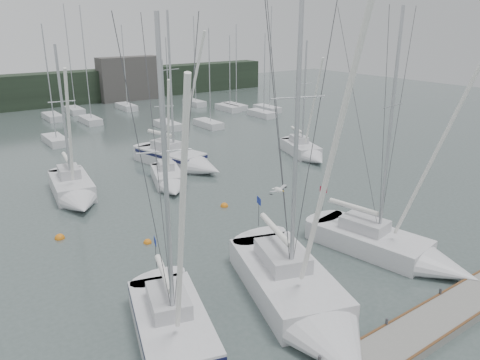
% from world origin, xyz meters
% --- Properties ---
extents(ground, '(160.00, 160.00, 0.00)m').
position_xyz_m(ground, '(0.00, 0.00, 0.00)').
color(ground, '#445350').
rests_on(ground, ground).
extents(dock, '(24.00, 2.00, 0.40)m').
position_xyz_m(dock, '(0.00, -5.00, 0.20)').
color(dock, slate).
rests_on(dock, ground).
extents(far_treeline, '(90.00, 4.00, 5.00)m').
position_xyz_m(far_treeline, '(0.00, 62.00, 2.50)').
color(far_treeline, black).
rests_on(far_treeline, ground).
extents(far_building_right, '(10.00, 3.00, 7.00)m').
position_xyz_m(far_building_right, '(18.00, 60.00, 3.50)').
color(far_building_right, '#45423F').
rests_on(far_building_right, ground).
extents(mast_forest, '(60.13, 25.95, 14.81)m').
position_xyz_m(mast_forest, '(1.58, 42.38, 0.49)').
color(mast_forest, silver).
rests_on(mast_forest, ground).
extents(sailboat_near_left, '(5.26, 9.43, 13.97)m').
position_xyz_m(sailboat_near_left, '(-6.06, -0.62, 0.58)').
color(sailboat_near_left, silver).
rests_on(sailboat_near_left, ground).
extents(sailboat_near_center, '(6.76, 11.46, 16.46)m').
position_xyz_m(sailboat_near_center, '(-0.13, -1.41, 0.61)').
color(sailboat_near_center, silver).
rests_on(sailboat_near_center, ground).
extents(sailboat_near_right, '(4.52, 9.80, 14.40)m').
position_xyz_m(sailboat_near_right, '(7.91, -0.59, 0.54)').
color(sailboat_near_right, silver).
rests_on(sailboat_near_right, ground).
extents(sailboat_mid_b, '(3.78, 8.37, 11.98)m').
position_xyz_m(sailboat_mid_b, '(-3.90, 19.30, 0.60)').
color(sailboat_mid_b, silver).
rests_on(sailboat_mid_b, ground).
extents(sailboat_mid_c, '(4.08, 6.68, 10.57)m').
position_xyz_m(sailboat_mid_c, '(3.12, 17.81, 0.52)').
color(sailboat_mid_c, silver).
rests_on(sailboat_mid_c, ground).
extents(sailboat_mid_d, '(5.07, 9.97, 14.43)m').
position_xyz_m(sailboat_mid_d, '(6.59, 21.73, 0.67)').
color(sailboat_mid_d, silver).
rests_on(sailboat_mid_d, ground).
extents(sailboat_mid_e, '(4.45, 7.65, 11.64)m').
position_xyz_m(sailboat_mid_e, '(17.88, 17.61, 0.53)').
color(sailboat_mid_e, silver).
rests_on(sailboat_mid_e, ground).
extents(buoy_a, '(0.50, 0.50, 0.50)m').
position_xyz_m(buoy_a, '(-2.60, 9.77, 0.00)').
color(buoy_a, orange).
rests_on(buoy_a, ground).
extents(buoy_b, '(0.56, 0.56, 0.56)m').
position_xyz_m(buoy_b, '(4.39, 11.87, 0.00)').
color(buoy_b, orange).
rests_on(buoy_b, ground).
extents(buoy_c, '(0.61, 0.61, 0.61)m').
position_xyz_m(buoy_c, '(-6.72, 13.47, 0.00)').
color(buoy_c, orange).
rests_on(buoy_c, ground).
extents(seagull, '(1.08, 0.52, 0.22)m').
position_xyz_m(seagull, '(-1.10, -0.35, 6.10)').
color(seagull, silver).
rests_on(seagull, ground).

